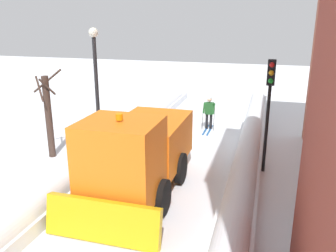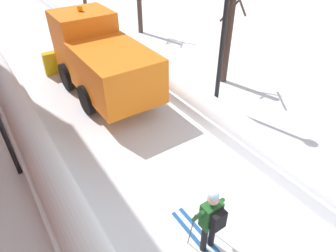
# 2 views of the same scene
# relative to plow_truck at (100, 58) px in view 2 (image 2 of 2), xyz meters

# --- Properties ---
(ground_plane) EXTENTS (80.00, 80.00, 0.00)m
(ground_plane) POSITION_rel_plow_truck_xyz_m (-0.51, 3.23, -1.48)
(ground_plane) COLOR white
(snowbank_left) EXTENTS (1.10, 36.00, 0.96)m
(snowbank_left) POSITION_rel_plow_truck_xyz_m (-3.32, 3.23, -1.08)
(snowbank_left) COLOR white
(snowbank_left) RESTS_ON ground
(snowbank_right) EXTENTS (1.10, 36.00, 0.90)m
(snowbank_right) POSITION_rel_plow_truck_xyz_m (2.30, 3.23, -1.14)
(snowbank_right) COLOR white
(snowbank_right) RESTS_ON ground
(plow_truck) EXTENTS (3.20, 5.98, 3.12)m
(plow_truck) POSITION_rel_plow_truck_xyz_m (0.00, 0.00, 0.00)
(plow_truck) COLOR orange
(plow_truck) RESTS_ON ground
(skier) EXTENTS (0.62, 1.80, 1.81)m
(skier) POSITION_rel_plow_truck_xyz_m (-1.04, -7.73, -0.48)
(skier) COLOR black
(skier) RESTS_ON ground
(street_lamp) EXTENTS (0.40, 0.40, 5.28)m
(street_lamp) POSITION_rel_plow_truck_xyz_m (3.11, -3.35, 1.86)
(street_lamp) COLOR black
(street_lamp) RESTS_ON ground
(bare_tree_near) EXTENTS (1.11, 1.12, 3.66)m
(bare_tree_near) POSITION_rel_plow_truck_xyz_m (4.71, -2.05, 0.34)
(bare_tree_near) COLOR #412F27
(bare_tree_near) RESTS_ON ground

